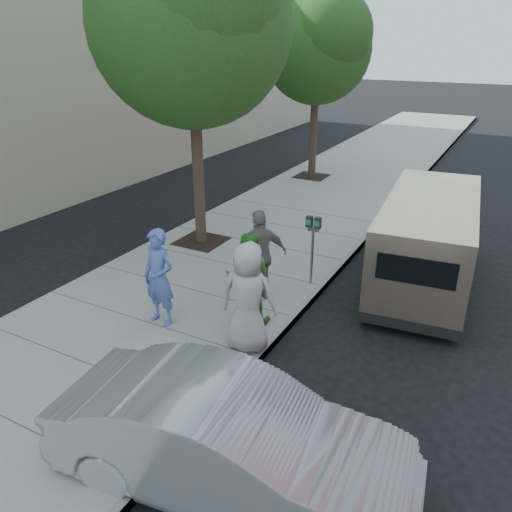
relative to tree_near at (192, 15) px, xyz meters
name	(u,v)px	position (x,y,z in m)	size (l,w,h in m)	color
ground	(229,306)	(2.25, -2.40, -5.55)	(120.00, 120.00, 0.00)	black
sidewalk	(189,292)	(1.25, -2.40, -5.47)	(5.00, 60.00, 0.15)	gray
curb_face	(292,320)	(3.69, -2.40, -5.47)	(0.12, 60.00, 0.16)	gray
tree_near	(192,15)	(0.00, 0.00, 0.00)	(4.62, 4.60, 7.53)	black
tree_far	(319,44)	(0.00, 7.60, -0.66)	(3.92, 3.80, 6.49)	black
parking_meter	(313,236)	(3.46, -0.92, -4.28)	(0.32, 0.11, 1.55)	gray
van	(427,239)	(5.54, 0.59, -4.49)	(2.27, 5.51, 1.99)	beige
sedan	(230,442)	(4.63, -6.28, -4.82)	(1.54, 4.42, 1.46)	#9D9FA4
person_officer	(159,278)	(1.60, -3.74, -4.47)	(0.68, 0.44, 1.86)	#546BB4
person_green_shirt	(248,278)	(3.00, -2.92, -4.51)	(0.86, 0.67, 1.78)	#33872C
person_gray_shirt	(248,298)	(3.45, -3.72, -4.42)	(0.96, 0.62, 1.95)	#B1B1B4
person_striped_polo	(260,256)	(2.79, -2.04, -4.44)	(1.12, 0.47, 1.91)	gray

